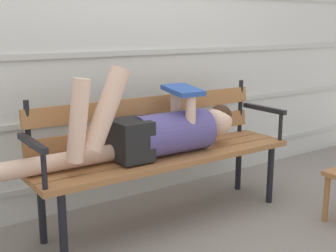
# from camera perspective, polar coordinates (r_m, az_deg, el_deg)

# --- Properties ---
(ground_plane) EXTENTS (12.00, 12.00, 0.00)m
(ground_plane) POSITION_cam_1_polar(r_m,az_deg,el_deg) (2.90, 0.68, -12.43)
(ground_plane) COLOR gray
(house_siding) EXTENTS (5.20, 0.08, 2.52)m
(house_siding) POSITION_cam_1_polar(r_m,az_deg,el_deg) (3.13, -5.78, 13.20)
(house_siding) COLOR beige
(house_siding) RESTS_ON ground
(park_bench) EXTENTS (1.75, 0.43, 0.84)m
(park_bench) POSITION_cam_1_polar(r_m,az_deg,el_deg) (2.83, -0.75, -2.52)
(park_bench) COLOR #9E6638
(park_bench) RESTS_ON ground
(reclining_person) EXTENTS (1.73, 0.26, 0.58)m
(reclining_person) POSITION_cam_1_polar(r_m,az_deg,el_deg) (2.68, -1.94, -0.72)
(reclining_person) COLOR #514784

